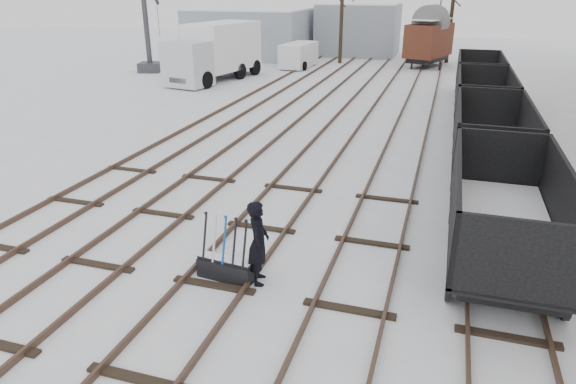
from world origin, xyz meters
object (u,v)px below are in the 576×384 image
Objects in this scene: ground_frame at (226,267)px; lorry at (215,51)px; box_van_wagon at (429,39)px; freight_wagon_a at (503,227)px; panel_van at (299,55)px; worker at (258,243)px; crane at (149,43)px.

lorry is at bearing 121.28° from ground_frame.
lorry is (-13.33, -10.67, -0.18)m from box_van_wagon.
lorry reaches higher than freight_wagon_a.
panel_van is (3.74, 7.23, -0.95)m from lorry.
ground_frame is at bearing -53.91° from lorry.
panel_van is at bearing -2.80° from worker.
crane is (-17.12, 25.19, 1.75)m from ground_frame.
crane is (-9.97, -5.21, 1.07)m from panel_van.
lorry is at bearing 129.12° from freight_wagon_a.
freight_wagon_a is at bearing -60.47° from panel_van.
freight_wagon_a is at bearing -39.96° from lorry.
ground_frame is 0.34× the size of panel_van.
ground_frame is 31.24m from panel_van.
lorry is 8.19m from panel_van.
panel_van is at bearing 73.59° from lorry.
box_van_wagon is at bearing 8.42° from crane.
freight_wagon_a reaches higher than ground_frame.
worker is at bearing -69.99° from crane.
ground_frame is at bearing -75.74° from box_van_wagon.
panel_van is (-13.03, 27.85, 0.03)m from freight_wagon_a.
worker is 0.37× the size of box_van_wagon.
worker is 0.45× the size of panel_van.
ground_frame is at bearing -72.31° from panel_van.
ground_frame is 0.18× the size of lorry.
freight_wagon_a is 30.75m from panel_van.
worker is 0.32× the size of freight_wagon_a.
ground_frame is 30.51m from crane.
box_van_wagon is 1.21× the size of panel_van.
ground_frame is 33.98m from box_van_wagon.
ground_frame is at bearing -156.57° from freight_wagon_a.
crane reaches higher than freight_wagon_a.
crane is at bearing -147.95° from panel_van.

